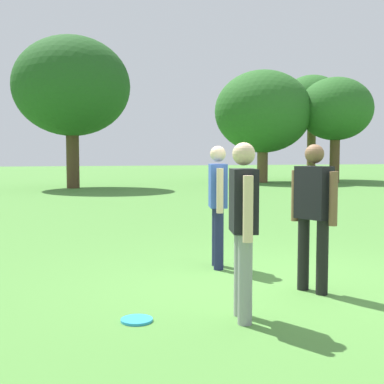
% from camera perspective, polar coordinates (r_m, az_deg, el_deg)
% --- Properties ---
extents(ground_plane, '(120.00, 120.00, 0.00)m').
position_cam_1_polar(ground_plane, '(6.34, 8.89, -9.88)').
color(ground_plane, '#4C8438').
extents(person_thrower, '(0.30, 0.60, 1.64)m').
position_cam_1_polar(person_thrower, '(4.80, 5.62, -2.94)').
color(person_thrower, gray).
rests_on(person_thrower, ground).
extents(person_catcher, '(0.30, 0.60, 1.64)m').
position_cam_1_polar(person_catcher, '(6.99, 2.84, -0.68)').
color(person_catcher, '#1E234C').
rests_on(person_catcher, ground).
extents(person_bystander, '(0.35, 0.57, 1.64)m').
position_cam_1_polar(person_bystander, '(5.90, 13.13, -1.69)').
color(person_bystander, black).
rests_on(person_bystander, ground).
extents(frisbee, '(0.29, 0.29, 0.03)m').
position_cam_1_polar(frisbee, '(4.95, -6.06, -13.74)').
color(frisbee, '#2D9EDB').
rests_on(frisbee, ground).
extents(tree_tall_left, '(5.14, 5.14, 6.68)m').
position_cam_1_polar(tree_tall_left, '(23.98, -13.02, 11.14)').
color(tree_tall_left, '#4C3823').
rests_on(tree_tall_left, ground).
extents(tree_broad_center, '(5.12, 5.12, 5.93)m').
position_cam_1_polar(tree_broad_center, '(28.18, 7.76, 8.67)').
color(tree_broad_center, brown).
rests_on(tree_broad_center, ground).
extents(tree_far_right, '(3.89, 3.89, 5.54)m').
position_cam_1_polar(tree_far_right, '(28.79, 15.42, 8.68)').
color(tree_far_right, brown).
rests_on(tree_far_right, ground).
extents(tree_slender_mid, '(3.71, 3.71, 6.14)m').
position_cam_1_polar(tree_slender_mid, '(31.92, 12.98, 9.45)').
color(tree_slender_mid, brown).
rests_on(tree_slender_mid, ground).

